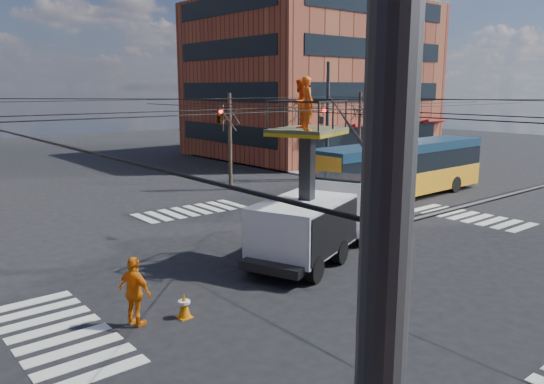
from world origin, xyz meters
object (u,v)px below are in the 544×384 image
at_px(utility_truck, 316,201).
at_px(traffic_cone, 184,306).
at_px(city_bus, 401,168).
at_px(flagger, 400,215).
at_px(worker_ground, 135,292).

relative_size(utility_truck, traffic_cone, 10.25).
relative_size(utility_truck, city_bus, 0.56).
height_order(utility_truck, flagger, utility_truck).
relative_size(city_bus, worker_ground, 6.81).
xyz_separation_m(utility_truck, traffic_cone, (-6.68, -1.68, -1.77)).
distance_m(utility_truck, city_bus, 12.38).
xyz_separation_m(utility_truck, city_bus, (11.44, 4.70, -0.40)).
bearing_deg(city_bus, utility_truck, -158.60).
bearing_deg(flagger, utility_truck, -108.78).
xyz_separation_m(utility_truck, worker_ground, (-7.94, -1.28, -1.17)).
distance_m(city_bus, worker_ground, 20.29).
bearing_deg(flagger, city_bus, 113.49).
bearing_deg(utility_truck, city_bus, 0.99).
xyz_separation_m(traffic_cone, worker_ground, (-1.25, 0.40, 0.60)).
bearing_deg(traffic_cone, utility_truck, 14.10).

